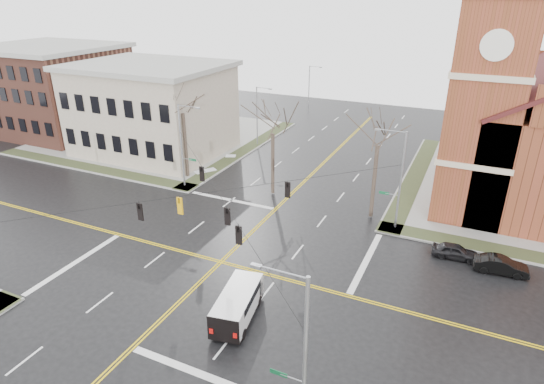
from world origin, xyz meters
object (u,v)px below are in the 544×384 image
at_px(tree_nw_far, 183,109).
at_px(parked_car_a, 455,251).
at_px(signal_pole_se, 301,354).
at_px(parked_car_b, 501,265).
at_px(streetlight_north_a, 258,114).
at_px(tree_nw_near, 273,129).
at_px(streetlight_north_b, 310,87).
at_px(signal_pole_nw, 183,144).
at_px(signal_pole_ne, 399,178).
at_px(cargo_van, 239,302).
at_px(tree_ne, 378,141).

bearing_deg(tree_nw_far, parked_car_a, -10.33).
xyz_separation_m(signal_pole_se, parked_car_a, (5.52, 20.03, -4.34)).
bearing_deg(parked_car_b, signal_pole_se, 150.24).
bearing_deg(signal_pole_se, streetlight_north_a, 119.09).
bearing_deg(parked_car_b, tree_nw_near, 69.77).
bearing_deg(streetlight_north_b, tree_nw_near, -75.53).
relative_size(streetlight_north_b, parked_car_a, 2.23).
distance_m(streetlight_north_a, parked_car_b, 37.09).
bearing_deg(signal_pole_nw, signal_pole_se, -45.45).
height_order(signal_pole_nw, tree_nw_far, tree_nw_far).
height_order(signal_pole_se, parked_car_b, signal_pole_se).
relative_size(signal_pole_ne, tree_nw_far, 0.82).
relative_size(signal_pole_se, cargo_van, 1.62).
relative_size(signal_pole_nw, tree_nw_far, 0.82).
bearing_deg(streetlight_north_b, signal_pole_nw, -91.05).
distance_m(signal_pole_nw, tree_nw_far, 4.15).
bearing_deg(signal_pole_nw, streetlight_north_a, 87.68).
relative_size(signal_pole_ne, streetlight_north_b, 1.12).
bearing_deg(tree_nw_far, signal_pole_ne, -5.76).
bearing_deg(signal_pole_nw, tree_ne, 3.56).
xyz_separation_m(streetlight_north_b, parked_car_a, (27.49, -39.47, -3.86)).
bearing_deg(tree_ne, streetlight_north_b, 119.09).
bearing_deg(streetlight_north_a, signal_pole_nw, -92.32).
xyz_separation_m(signal_pole_nw, streetlight_north_a, (0.67, 16.50, -0.48)).
bearing_deg(streetlight_north_b, tree_ne, -60.91).
height_order(signal_pole_se, streetlight_north_b, signal_pole_se).
distance_m(signal_pole_ne, tree_nw_near, 13.49).
height_order(parked_car_a, parked_car_b, parked_car_b).
xyz_separation_m(signal_pole_nw, streetlight_north_b, (0.67, 36.50, -0.48)).
bearing_deg(parked_car_a, parked_car_b, -107.07).
bearing_deg(tree_nw_near, signal_pole_se, -62.51).
height_order(signal_pole_ne, streetlight_north_a, signal_pole_ne).
distance_m(streetlight_north_a, parked_car_a, 33.91).
height_order(streetlight_north_a, tree_nw_far, tree_nw_far).
relative_size(signal_pole_ne, signal_pole_se, 1.00).
height_order(parked_car_b, tree_nw_far, tree_nw_far).
distance_m(streetlight_north_a, tree_nw_near, 16.98).
xyz_separation_m(signal_pole_se, cargo_van, (-6.83, 6.31, -3.76)).
distance_m(signal_pole_ne, streetlight_north_a, 27.48).
relative_size(signal_pole_ne, cargo_van, 1.62).
relative_size(streetlight_north_b, tree_nw_far, 0.72).
bearing_deg(signal_pole_ne, parked_car_a, -28.27).
xyz_separation_m(streetlight_north_a, tree_ne, (19.61, -15.24, 3.19)).
relative_size(signal_pole_se, parked_car_b, 2.28).
distance_m(parked_car_b, tree_nw_far, 34.32).
bearing_deg(signal_pole_ne, parked_car_b, -22.86).
bearing_deg(tree_nw_far, streetlight_north_b, 86.46).
height_order(signal_pole_ne, tree_ne, tree_ne).
relative_size(streetlight_north_b, tree_nw_near, 0.82).
xyz_separation_m(signal_pole_nw, tree_ne, (20.28, 1.26, 2.70)).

